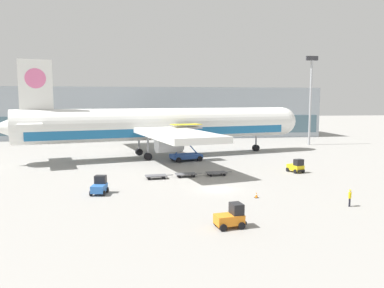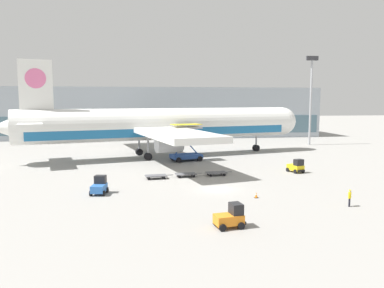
{
  "view_description": "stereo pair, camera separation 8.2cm",
  "coord_description": "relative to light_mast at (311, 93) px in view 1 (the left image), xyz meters",
  "views": [
    {
      "loc": [
        -9.04,
        -42.36,
        10.42
      ],
      "look_at": [
        -1.29,
        12.14,
        4.0
      ],
      "focal_mm": 35.0,
      "sensor_mm": 36.0,
      "label": 1
    },
    {
      "loc": [
        -8.95,
        -42.37,
        10.42
      ],
      "look_at": [
        -1.29,
        12.14,
        4.0
      ],
      "focal_mm": 35.0,
      "sensor_mm": 36.0,
      "label": 2
    }
  ],
  "objects": [
    {
      "name": "terminal_building",
      "position": [
        -33.64,
        26.71,
        -5.1
      ],
      "size": [
        90.0,
        18.2,
        14.0
      ],
      "color": "#9EA8B2",
      "rests_on": "ground_plane"
    },
    {
      "name": "ground_crew_near",
      "position": [
        -19.24,
        -49.54,
        -11.07
      ],
      "size": [
        0.41,
        0.45,
        1.72
      ],
      "rotation": [
        0.0,
        0.0,
        0.84
      ],
      "color": "black",
      "rests_on": "ground_plane"
    },
    {
      "name": "traffic_cone_near",
      "position": [
        -27.34,
        -45.06,
        -11.78
      ],
      "size": [
        0.4,
        0.4,
        0.62
      ],
      "color": "black",
      "rests_on": "ground_plane"
    },
    {
      "name": "baggage_tug_far",
      "position": [
        -32.35,
        -53.87,
        -11.21
      ],
      "size": [
        2.64,
        1.97,
        2.0
      ],
      "rotation": [
        0.0,
        0.0,
        0.16
      ],
      "color": "orange",
      "rests_on": "ground_plane"
    },
    {
      "name": "light_mast",
      "position": [
        0.0,
        0.0,
        0.0
      ],
      "size": [
        2.8,
        0.5,
        20.59
      ],
      "color": "#9EA0A5",
      "rests_on": "ground_plane"
    },
    {
      "name": "baggage_dolly_lead",
      "position": [
        -37.58,
        -33.68,
        -11.7
      ],
      "size": [
        3.76,
        1.8,
        0.48
      ],
      "rotation": [
        0.0,
        0.0,
        0.11
      ],
      "color": "#56565B",
      "rests_on": "ground_plane"
    },
    {
      "name": "baggage_dolly_second",
      "position": [
        -33.47,
        -33.01,
        -11.7
      ],
      "size": [
        3.76,
        1.8,
        0.48
      ],
      "rotation": [
        0.0,
        0.0,
        0.11
      ],
      "color": "#56565B",
      "rests_on": "ground_plane"
    },
    {
      "name": "baggage_dolly_third",
      "position": [
        -29.14,
        -32.62,
        -11.7
      ],
      "size": [
        3.76,
        1.8,
        0.48
      ],
      "rotation": [
        0.0,
        0.0,
        0.11
      ],
      "color": "#56565B",
      "rests_on": "ground_plane"
    },
    {
      "name": "ground_plane",
      "position": [
        -30.71,
        -40.63,
        -12.09
      ],
      "size": [
        400.0,
        400.0,
        0.0
      ],
      "primitive_type": "plane",
      "color": "gray"
    },
    {
      "name": "airplane_main",
      "position": [
        -35.76,
        -13.85,
        -6.25
      ],
      "size": [
        57.04,
        48.5,
        17.0
      ],
      "rotation": [
        0.0,
        0.0,
        0.25
      ],
      "color": "white",
      "rests_on": "ground_plane"
    },
    {
      "name": "baggage_tug_foreground",
      "position": [
        -44.23,
        -40.93,
        -11.21
      ],
      "size": [
        1.97,
        2.64,
        2.0
      ],
      "rotation": [
        0.0,
        0.0,
        1.41
      ],
      "color": "#2D66B7",
      "rests_on": "ground_plane"
    },
    {
      "name": "scissor_lift_loader",
      "position": [
        -31.72,
        -19.22,
        -9.73
      ],
      "size": [
        5.77,
        4.43,
        6.36
      ],
      "rotation": [
        0.0,
        0.0,
        0.25
      ],
      "color": "#284C99",
      "rests_on": "ground_plane"
    },
    {
      "name": "baggage_tug_mid",
      "position": [
        -17.16,
        -32.04,
        -11.21
      ],
      "size": [
        2.24,
        2.75,
        2.0
      ],
      "rotation": [
        0.0,
        0.0,
        -1.26
      ],
      "color": "yellow",
      "rests_on": "ground_plane"
    }
  ]
}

